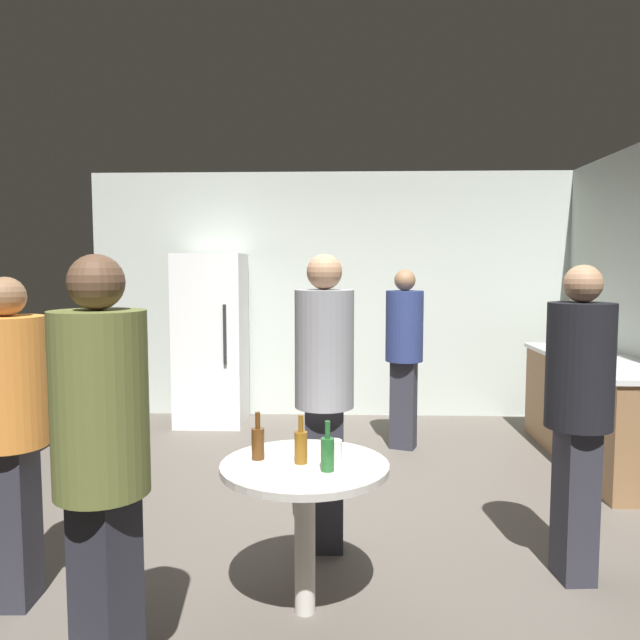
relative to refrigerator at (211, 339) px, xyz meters
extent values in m
cube|color=#5B544C|center=(1.26, -2.20, -0.95)|extent=(5.20, 5.20, 0.10)
cube|color=beige|center=(1.26, 0.43, 0.45)|extent=(5.32, 0.06, 2.70)
cube|color=white|center=(0.00, 0.00, 0.00)|extent=(0.70, 0.65, 1.80)
cube|color=#262628|center=(0.21, -0.34, 0.09)|extent=(0.03, 0.03, 0.60)
cube|color=olive|center=(3.54, -1.21, -0.47)|extent=(0.60, 2.01, 0.86)
cube|color=silver|center=(3.54, -1.21, -0.02)|extent=(0.64, 2.05, 0.04)
cylinder|color=#B2B2B7|center=(3.49, -1.00, 0.07)|extent=(0.17, 0.17, 0.14)
sphere|color=black|center=(3.49, -1.00, 0.16)|extent=(0.04, 0.04, 0.04)
cone|color=#B2B2B7|center=(3.61, -1.00, 0.08)|extent=(0.09, 0.04, 0.06)
cylinder|color=#3F141E|center=(3.48, -1.21, 0.11)|extent=(0.08, 0.08, 0.22)
cylinder|color=#3F141E|center=(3.48, -1.21, 0.26)|extent=(0.03, 0.03, 0.09)
cylinder|color=beige|center=(1.20, -3.53, -0.55)|extent=(0.10, 0.10, 0.70)
cylinder|color=beige|center=(1.20, -3.53, -0.18)|extent=(0.80, 0.80, 0.03)
cylinder|color=#8C5919|center=(1.19, -3.53, -0.09)|extent=(0.06, 0.06, 0.15)
cylinder|color=#8C5919|center=(1.19, -3.53, 0.02)|extent=(0.02, 0.02, 0.08)
cylinder|color=#593314|center=(0.98, -3.48, -0.09)|extent=(0.06, 0.06, 0.15)
cylinder|color=#593314|center=(0.98, -3.48, 0.02)|extent=(0.02, 0.02, 0.08)
cylinder|color=#26662D|center=(1.32, -3.64, -0.09)|extent=(0.06, 0.06, 0.15)
cylinder|color=#26662D|center=(1.32, -3.64, 0.02)|extent=(0.02, 0.02, 0.08)
cylinder|color=white|center=(1.34, -3.53, -0.11)|extent=(0.08, 0.08, 0.11)
cube|color=#2D2D38|center=(-0.22, -3.51, -0.50)|extent=(0.18, 0.23, 0.79)
cylinder|color=orange|center=(-0.22, -3.51, 0.21)|extent=(0.35, 0.35, 0.63)
sphere|color=#8C6647|center=(-0.22, -3.51, 0.62)|extent=(0.19, 0.19, 0.19)
cube|color=#2D2D38|center=(2.61, -3.17, -0.49)|extent=(0.19, 0.23, 0.82)
cylinder|color=black|center=(2.61, -3.17, 0.25)|extent=(0.36, 0.36, 0.65)
sphere|color=tan|center=(2.61, -3.17, 0.67)|extent=(0.20, 0.20, 0.20)
cube|color=#2D2D38|center=(1.95, -0.83, -0.50)|extent=(0.26, 0.23, 0.81)
cylinder|color=navy|center=(1.95, -0.83, 0.23)|extent=(0.43, 0.43, 0.64)
sphere|color=#8C6647|center=(1.95, -0.83, 0.64)|extent=(0.19, 0.19, 0.19)
cube|color=#2D2D38|center=(0.51, -4.21, -0.48)|extent=(0.27, 0.25, 0.84)
cylinder|color=olive|center=(0.51, -4.21, 0.27)|extent=(0.46, 0.46, 0.66)
sphere|color=brown|center=(0.51, -4.21, 0.70)|extent=(0.20, 0.20, 0.20)
cube|color=#2D2D38|center=(1.28, -2.88, -0.47)|extent=(0.22, 0.17, 0.85)
cylinder|color=gray|center=(1.28, -2.88, 0.29)|extent=(0.35, 0.35, 0.68)
sphere|color=tan|center=(1.28, -2.88, 0.73)|extent=(0.20, 0.20, 0.20)
camera|label=1|loc=(1.38, -6.32, 0.76)|focal=34.05mm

